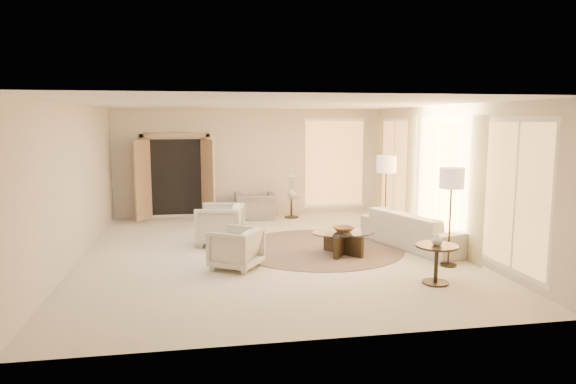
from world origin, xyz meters
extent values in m
cube|color=beige|center=(0.00, 0.00, -0.01)|extent=(7.00, 8.00, 0.02)
cube|color=white|center=(0.00, 0.00, 2.80)|extent=(7.00, 8.00, 0.02)
cube|color=beige|center=(0.00, 4.00, 1.40)|extent=(7.00, 0.04, 2.80)
cube|color=beige|center=(0.00, -4.00, 1.40)|extent=(7.00, 0.04, 2.80)
cube|color=beige|center=(-3.50, 0.00, 1.40)|extent=(0.04, 8.00, 2.80)
cube|color=beige|center=(3.50, 0.00, 1.40)|extent=(0.04, 8.00, 2.80)
cube|color=tan|center=(-1.90, 3.89, 1.08)|extent=(1.80, 0.12, 2.16)
cube|color=tan|center=(-2.70, 3.62, 1.03)|extent=(0.35, 0.66, 2.00)
cube|color=tan|center=(-1.10, 3.62, 1.03)|extent=(0.35, 0.66, 2.00)
cylinder|color=#3F2C24|center=(0.97, 0.15, 0.01)|extent=(4.39, 4.39, 0.01)
imported|color=beige|center=(2.90, -0.08, 0.35)|extent=(1.66, 2.60, 0.71)
imported|color=beige|center=(-0.93, 0.81, 0.45)|extent=(0.99, 1.03, 0.90)
imported|color=beige|center=(-0.74, -0.96, 0.38)|extent=(0.99, 1.01, 0.77)
imported|color=gray|center=(0.06, 3.40, 0.44)|extent=(1.02, 0.68, 0.88)
cube|color=black|center=(1.31, -0.40, 0.20)|extent=(0.59, 0.77, 0.40)
cube|color=black|center=(1.31, -0.40, 0.20)|extent=(0.56, 0.79, 0.40)
cylinder|color=white|center=(1.31, -0.40, 0.43)|extent=(1.21, 1.21, 0.02)
cylinder|color=black|center=(2.24, -2.32, 0.02)|extent=(0.40, 0.40, 0.03)
cylinder|color=black|center=(2.24, -2.32, 0.30)|extent=(0.06, 0.06, 0.58)
cylinder|color=black|center=(2.24, -2.32, 0.60)|extent=(0.65, 0.65, 0.03)
cylinder|color=#2B2416|center=(1.01, 3.40, 0.01)|extent=(0.36, 0.36, 0.03)
cylinder|color=#2B2416|center=(1.01, 3.40, 0.27)|extent=(0.05, 0.05, 0.51)
cylinder|color=white|center=(1.01, 3.40, 0.53)|extent=(0.47, 0.47, 0.03)
cylinder|color=#2B2416|center=(2.67, 1.04, 0.02)|extent=(0.30, 0.30, 0.03)
cylinder|color=#2B2416|center=(2.67, 1.04, 0.74)|extent=(0.03, 0.03, 1.48)
cylinder|color=beige|center=(2.67, 1.04, 1.56)|extent=(0.42, 0.42, 0.36)
cylinder|color=#2B2416|center=(2.90, -1.44, 0.02)|extent=(0.29, 0.29, 0.03)
cylinder|color=#2B2416|center=(2.90, -1.44, 0.73)|extent=(0.03, 0.03, 1.45)
cylinder|color=beige|center=(2.90, -1.44, 1.53)|extent=(0.41, 0.41, 0.35)
imported|color=brown|center=(1.31, -0.40, 0.48)|extent=(0.48, 0.48, 0.09)
imported|color=silver|center=(2.24, -2.32, 0.70)|extent=(0.21, 0.21, 0.18)
imported|color=silver|center=(1.01, 3.40, 0.65)|extent=(0.22, 0.22, 0.22)
camera|label=1|loc=(-1.33, -9.47, 2.51)|focal=32.00mm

